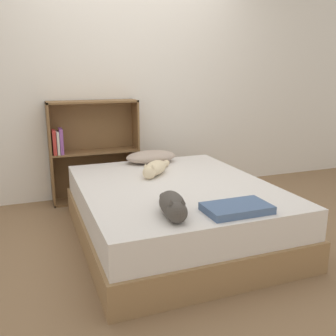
# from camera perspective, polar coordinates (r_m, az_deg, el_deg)

# --- Properties ---
(ground_plane) EXTENTS (8.00, 8.00, 0.00)m
(ground_plane) POSITION_cam_1_polar(r_m,az_deg,el_deg) (3.24, 0.91, -10.32)
(ground_plane) COLOR #846647
(wall_back) EXTENTS (8.00, 0.06, 2.50)m
(wall_back) POSITION_cam_1_polar(r_m,az_deg,el_deg) (4.24, -6.04, 12.91)
(wall_back) COLOR white
(wall_back) RESTS_ON ground_plane
(bed) EXTENTS (1.54, 1.90, 0.47)m
(bed) POSITION_cam_1_polar(r_m,az_deg,el_deg) (3.15, 0.93, -6.53)
(bed) COLOR #99754C
(bed) RESTS_ON ground_plane
(pillow) EXTENTS (0.51, 0.30, 0.12)m
(pillow) POSITION_cam_1_polar(r_m,az_deg,el_deg) (3.78, -2.61, 1.72)
(pillow) COLOR #B29E8E
(pillow) RESTS_ON bed
(cat_light) EXTENTS (0.41, 0.48, 0.14)m
(cat_light) POSITION_cam_1_polar(r_m,az_deg,el_deg) (3.33, -2.01, -0.06)
(cat_light) COLOR beige
(cat_light) RESTS_ON bed
(cat_dark) EXTENTS (0.21, 0.49, 0.15)m
(cat_dark) POSITION_cam_1_polar(r_m,az_deg,el_deg) (2.38, 0.73, -5.73)
(cat_dark) COLOR #47423D
(cat_dark) RESTS_ON bed
(bookshelf) EXTENTS (0.93, 0.26, 1.07)m
(bookshelf) POSITION_cam_1_polar(r_m,az_deg,el_deg) (4.10, -11.60, 2.72)
(bookshelf) COLOR brown
(bookshelf) RESTS_ON ground_plane
(blanket_fold) EXTENTS (0.43, 0.26, 0.05)m
(blanket_fold) POSITION_cam_1_polar(r_m,az_deg,el_deg) (2.51, 10.44, -6.05)
(blanket_fold) COLOR #4C668E
(blanket_fold) RESTS_ON bed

